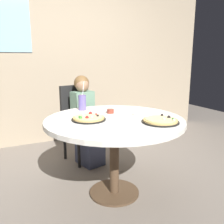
% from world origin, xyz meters
% --- Properties ---
extents(ground_plane, '(8.00, 8.00, 0.00)m').
position_xyz_m(ground_plane, '(0.00, 0.00, 0.00)').
color(ground_plane, slate).
extents(wall_with_window, '(5.20, 0.14, 2.90)m').
position_xyz_m(wall_with_window, '(-0.00, 1.86, 1.45)').
color(wall_with_window, gray).
rests_on(wall_with_window, ground_plane).
extents(dining_table, '(1.26, 1.26, 0.75)m').
position_xyz_m(dining_table, '(0.00, 0.00, 0.66)').
color(dining_table, silver).
rests_on(dining_table, ground_plane).
extents(chair_wooden, '(0.48, 0.48, 0.95)m').
position_xyz_m(chair_wooden, '(-0.02, 0.99, 0.53)').
color(chair_wooden, black).
rests_on(chair_wooden, ground_plane).
extents(diner_child, '(0.33, 0.43, 1.08)m').
position_xyz_m(diner_child, '(0.02, 0.81, 0.48)').
color(diner_child, '#3F4766').
rests_on(diner_child, ground_plane).
extents(pizza_veggie, '(0.32, 0.32, 0.05)m').
position_xyz_m(pizza_veggie, '(0.29, -0.30, 0.77)').
color(pizza_veggie, black).
rests_on(pizza_veggie, dining_table).
extents(pizza_cheese, '(0.31, 0.31, 0.05)m').
position_xyz_m(pizza_cheese, '(-0.23, 0.05, 0.77)').
color(pizza_cheese, black).
rests_on(pizza_cheese, dining_table).
extents(soda_cup, '(0.08, 0.08, 0.31)m').
position_xyz_m(soda_cup, '(-0.14, 0.48, 0.83)').
color(soda_cup, '#6659A5').
rests_on(soda_cup, dining_table).
extents(sauce_bowl, '(0.07, 0.07, 0.04)m').
position_xyz_m(sauce_bowl, '(0.06, 0.21, 0.77)').
color(sauce_bowl, brown).
rests_on(sauce_bowl, dining_table).
extents(plate_small, '(0.18, 0.18, 0.01)m').
position_xyz_m(plate_small, '(0.31, 0.03, 0.76)').
color(plate_small, white).
rests_on(plate_small, dining_table).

